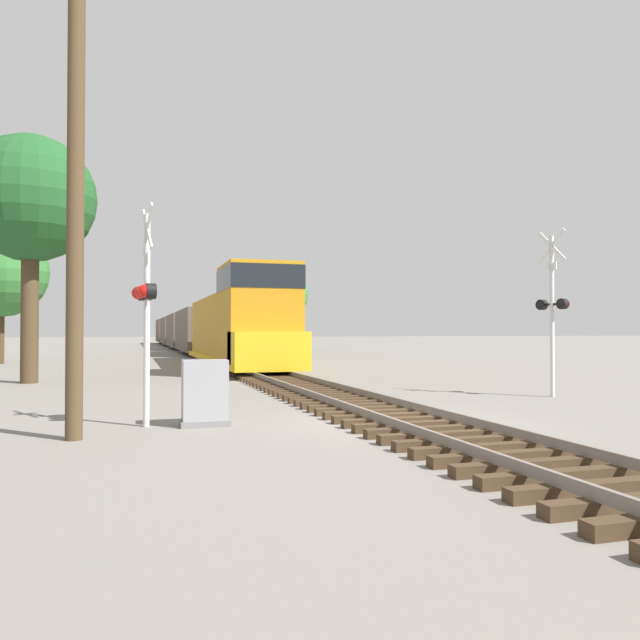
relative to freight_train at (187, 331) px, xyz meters
The scene contains 10 objects.
ground_plane 48.65m from the freight_train, 90.00° to the right, with size 400.00×400.00×0.00m, color slate.
rail_track_bed 48.65m from the freight_train, 90.00° to the right, with size 2.60×160.00×0.31m.
freight_train is the anchor object (origin of this frame).
crossing_signal_near 47.85m from the freight_train, 95.86° to the right, with size 0.46×1.02×4.28m.
crossing_signal_far 45.70m from the freight_train, 82.19° to the right, with size 0.52×1.01×4.70m.
relay_cabinet 47.99m from the freight_train, 94.50° to the right, with size 0.95×0.58×1.29m.
utility_pole 49.23m from the freight_train, 97.09° to the right, with size 1.80×0.29×9.16m.
tree_far_right 37.24m from the freight_train, 103.44° to the right, with size 4.52×4.52×8.84m.
tree_mid_background 24.63m from the freight_train, 119.93° to the right, with size 5.13×5.13×7.79m.
tree_deep_background 9.93m from the freight_train, 33.44° to the right, with size 4.98×4.98×7.64m.
Camera 1 is at (-5.15, -11.50, 1.84)m, focal length 35.00 mm.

